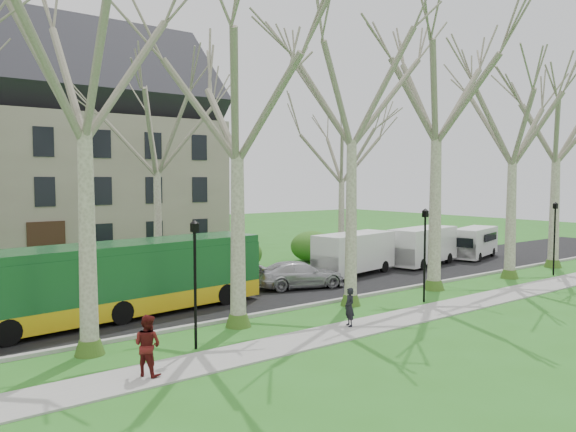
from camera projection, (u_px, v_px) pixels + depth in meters
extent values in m
plane|color=#2B6D1F|center=(312.00, 317.00, 23.51)|extent=(120.00, 120.00, 0.00)
cube|color=gray|center=(354.00, 329.00, 21.52)|extent=(70.00, 2.00, 0.06)
cube|color=black|center=(241.00, 295.00, 27.87)|extent=(80.00, 8.00, 0.06)
cube|color=#A5A39E|center=(290.00, 309.00, 24.69)|extent=(80.00, 0.25, 0.14)
cube|color=gray|center=(22.00, 190.00, 38.56)|extent=(26.00, 12.00, 10.00)
cylinder|color=black|center=(195.00, 291.00, 18.95)|extent=(0.10, 0.10, 4.00)
cube|color=black|center=(195.00, 228.00, 18.80)|extent=(0.22, 0.22, 0.30)
cylinder|color=black|center=(425.00, 260.00, 26.22)|extent=(0.10, 0.10, 4.00)
cube|color=black|center=(425.00, 214.00, 26.08)|extent=(0.22, 0.22, 0.30)
cylinder|color=black|center=(554.00, 242.00, 33.49)|extent=(0.10, 0.10, 4.00)
cube|color=black|center=(555.00, 206.00, 33.35)|extent=(0.22, 0.22, 0.30)
ellipsoid|color=#2A641C|center=(239.00, 255.00, 35.38)|extent=(2.60, 2.60, 2.00)
ellipsoid|color=#2A641C|center=(312.00, 248.00, 39.01)|extent=(2.60, 2.60, 2.00)
ellipsoid|color=#2A641C|center=(168.00, 248.00, 38.92)|extent=(2.60, 2.60, 2.00)
imported|color=#A4A4A8|center=(300.00, 275.00, 29.47)|extent=(5.13, 3.25, 1.39)
imported|color=black|center=(349.00, 307.00, 21.76)|extent=(0.51, 0.63, 1.50)
imported|color=#521312|center=(147.00, 345.00, 16.32)|extent=(1.01, 1.09, 1.79)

